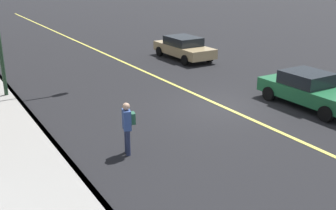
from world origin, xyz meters
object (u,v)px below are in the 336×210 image
(traffic_light_mast, at_px, (41,2))
(car_green, at_px, (310,90))
(car_tan, at_px, (184,47))
(pedestrian_with_backpack, at_px, (128,125))

(traffic_light_mast, bearing_deg, car_green, -131.52)
(car_tan, distance_m, traffic_light_mast, 9.93)
(car_green, xyz_separation_m, car_tan, (10.08, -0.54, 0.01))
(car_tan, distance_m, pedestrian_with_backpack, 13.50)
(car_green, height_order, pedestrian_with_backpack, pedestrian_with_backpack)
(car_green, xyz_separation_m, traffic_light_mast, (7.51, 8.49, 3.27))
(car_tan, height_order, pedestrian_with_backpack, pedestrian_with_backpack)
(car_tan, height_order, traffic_light_mast, traffic_light_mast)
(car_green, distance_m, pedestrian_with_backpack, 8.24)
(car_tan, xyz_separation_m, pedestrian_with_backpack, (-10.26, 8.77, 0.24))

